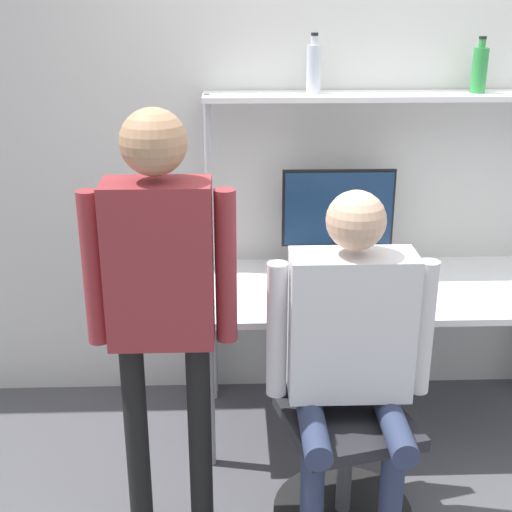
{
  "coord_description": "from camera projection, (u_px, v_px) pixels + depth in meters",
  "views": [
    {
      "loc": [
        -0.72,
        -2.64,
        2.03
      ],
      "look_at": [
        -0.63,
        -0.12,
        1.08
      ],
      "focal_mm": 50.0,
      "sensor_mm": 36.0,
      "label": 1
    }
  ],
  "objects": [
    {
      "name": "bottle_green",
      "position": [
        480.0,
        69.0,
        3.22
      ],
      "size": [
        0.07,
        0.07,
        0.25
      ],
      "color": "#2D8C3F",
      "rests_on": "shelf_unit"
    },
    {
      "name": "office_chair",
      "position": [
        341.0,
        454.0,
        2.84
      ],
      "size": [
        0.56,
        0.56,
        0.95
      ],
      "color": "black",
      "rests_on": "ground_plane"
    },
    {
      "name": "cell_phone",
      "position": [
        390.0,
        305.0,
        3.11
      ],
      "size": [
        0.07,
        0.15,
        0.01
      ],
      "color": "black",
      "rests_on": "desk"
    },
    {
      "name": "bottle_clear",
      "position": [
        314.0,
        68.0,
        3.19
      ],
      "size": [
        0.06,
        0.06,
        0.27
      ],
      "color": "silver",
      "rests_on": "shelf_unit"
    },
    {
      "name": "laptop",
      "position": [
        335.0,
        289.0,
        3.13
      ],
      "size": [
        0.32,
        0.23,
        0.23
      ],
      "color": "#BCBCC1",
      "rests_on": "desk"
    },
    {
      "name": "wall_back",
      "position": [
        379.0,
        137.0,
        3.48
      ],
      "size": [
        8.0,
        0.06,
        2.7
      ],
      "color": "silver",
      "rests_on": "ground_plane"
    },
    {
      "name": "shelf_unit",
      "position": [
        385.0,
        145.0,
        3.33
      ],
      "size": [
        1.7,
        0.24,
        1.58
      ],
      "color": "white",
      "rests_on": "ground_plane"
    },
    {
      "name": "person_seated",
      "position": [
        352.0,
        340.0,
        2.61
      ],
      "size": [
        0.62,
        0.47,
        1.38
      ],
      "color": "#2D3856",
      "rests_on": "ground_plane"
    },
    {
      "name": "person_standing",
      "position": [
        160.0,
        281.0,
        2.5
      ],
      "size": [
        0.54,
        0.23,
        1.67
      ],
      "color": "black",
      "rests_on": "ground_plane"
    },
    {
      "name": "monitor",
      "position": [
        338.0,
        216.0,
        3.39
      ],
      "size": [
        0.54,
        0.23,
        0.51
      ],
      "color": "black",
      "rests_on": "desk"
    },
    {
      "name": "desk",
      "position": [
        387.0,
        300.0,
        3.34
      ],
      "size": [
        1.79,
        0.75,
        0.73
      ],
      "color": "white",
      "rests_on": "ground_plane"
    },
    {
      "name": "ground_plane",
      "position": [
        395.0,
        469.0,
        3.21
      ],
      "size": [
        12.0,
        12.0,
        0.0
      ],
      "primitive_type": "plane",
      "color": "#4C4C51"
    }
  ]
}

